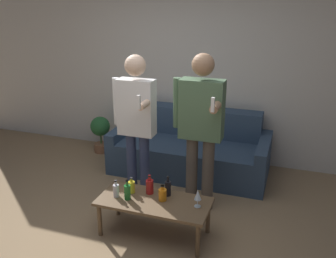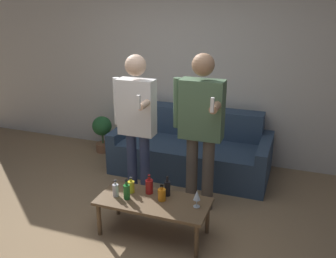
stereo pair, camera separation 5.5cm
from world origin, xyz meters
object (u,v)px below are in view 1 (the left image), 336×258
Objects in this scene: coffee_table at (154,204)px; person_standing_left at (136,118)px; bottle_orange at (127,192)px; couch at (191,150)px; person_standing_right at (201,122)px.

person_standing_left is at bearing 126.29° from coffee_table.
bottle_orange is at bearing -166.66° from coffee_table.
person_standing_left is at bearing -110.34° from couch.
coffee_table is (0.06, -1.54, 0.05)m from couch.
bottle_orange is (-0.19, -1.60, 0.17)m from couch.
person_standing_right is (0.35, -0.90, 0.73)m from couch.
bottle_orange is 0.12× the size of person_standing_left.
person_standing_left is (-0.17, 0.63, 0.55)m from bottle_orange.
coffee_table is at bearing -114.10° from person_standing_right.
person_standing_right reaches higher than coffee_table.
person_standing_right is (0.71, 0.07, 0.01)m from person_standing_left.
bottle_orange is at bearing -127.66° from person_standing_right.
person_standing_right is at bearing 5.57° from person_standing_left.
bottle_orange reaches higher than coffee_table.
couch is 1.22× the size of person_standing_left.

